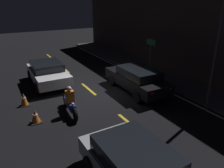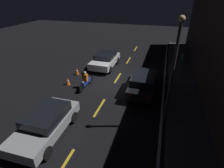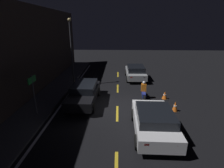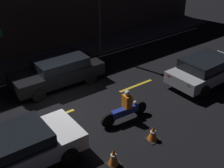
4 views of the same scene
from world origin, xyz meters
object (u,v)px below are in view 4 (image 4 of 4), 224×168
(hatchback_silver, at_px, (206,69))
(traffic_cone_mid, at_px, (153,133))
(street_lamp, at_px, (99,1))
(sedan_white, at_px, (20,147))
(motorcycle, at_px, (125,109))
(van_black, at_px, (58,71))
(traffic_cone_near, at_px, (114,157))

(hatchback_silver, relative_size, traffic_cone_mid, 6.79)
(traffic_cone_mid, height_order, street_lamp, street_lamp)
(sedan_white, relative_size, motorcycle, 1.85)
(van_black, distance_m, motorcycle, 4.31)
(van_black, bearing_deg, traffic_cone_near, 79.64)
(sedan_white, bearing_deg, traffic_cone_mid, -19.99)
(traffic_cone_mid, distance_m, street_lamp, 8.47)
(hatchback_silver, relative_size, street_lamp, 0.72)
(sedan_white, distance_m, traffic_cone_near, 3.07)
(van_black, distance_m, hatchback_silver, 7.18)
(motorcycle, relative_size, street_lamp, 0.38)
(sedan_white, relative_size, traffic_cone_mid, 6.59)
(sedan_white, distance_m, motorcycle, 4.33)
(street_lamp, bearing_deg, traffic_cone_near, -121.85)
(sedan_white, height_order, van_black, van_black)
(traffic_cone_mid, bearing_deg, sedan_white, 159.23)
(hatchback_silver, bearing_deg, sedan_white, 179.26)
(sedan_white, distance_m, hatchback_silver, 9.49)
(motorcycle, bearing_deg, van_black, 102.61)
(van_black, relative_size, traffic_cone_near, 6.55)
(van_black, relative_size, traffic_cone_mid, 7.25)
(traffic_cone_near, bearing_deg, hatchback_silver, 14.90)
(sedan_white, bearing_deg, hatchback_silver, 1.07)
(sedan_white, height_order, traffic_cone_mid, sedan_white)
(sedan_white, relative_size, van_black, 0.91)
(van_black, xyz_separation_m, hatchback_silver, (5.88, -4.11, -0.01))
(hatchback_silver, relative_size, traffic_cone_near, 6.13)
(hatchback_silver, xyz_separation_m, street_lamp, (-2.32, 5.74, 2.50))
(traffic_cone_near, xyz_separation_m, street_lamp, (4.73, 7.61, 2.90))
(sedan_white, relative_size, hatchback_silver, 0.97)
(hatchback_silver, bearing_deg, van_black, 144.00)
(sedan_white, distance_m, street_lamp, 9.54)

